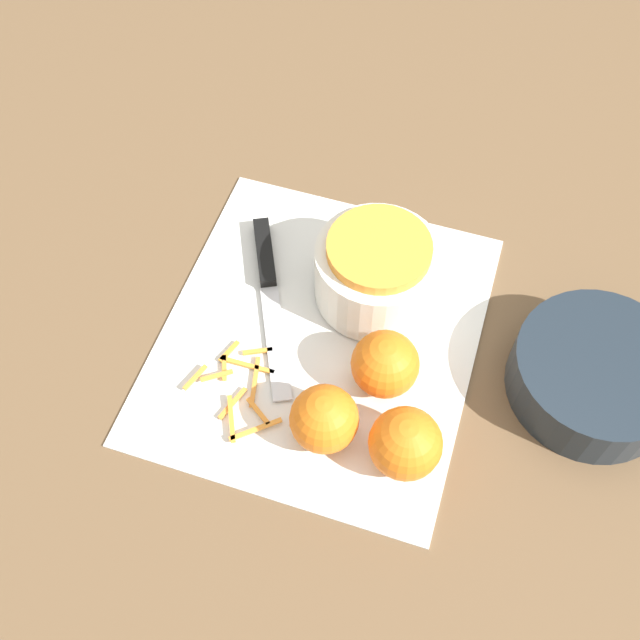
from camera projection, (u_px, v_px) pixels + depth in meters
The scene contains 9 objects.
ground_plane at pixel (320, 336), 0.89m from camera, with size 4.00×4.00×0.00m, color brown.
cutting_board at pixel (320, 335), 0.88m from camera, with size 0.41×0.36×0.01m.
bowl_speckled at pixel (377, 270), 0.87m from camera, with size 0.15×0.15×0.09m.
bowl_dark at pixel (595, 375), 0.82m from camera, with size 0.19×0.19×0.06m.
knife at pixel (267, 273), 0.92m from camera, with size 0.24×0.13×0.02m.
orange_left at pixel (405, 443), 0.76m from camera, with size 0.08×0.08×0.08m.
orange_right at pixel (385, 364), 0.82m from camera, with size 0.08×0.08×0.08m.
orange_back at pixel (324, 419), 0.78m from camera, with size 0.07×0.07×0.07m.
peel_pile at pixel (239, 387), 0.84m from camera, with size 0.13×0.12×0.01m.
Camera 1 is at (0.43, 0.14, 0.76)m, focal length 42.00 mm.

